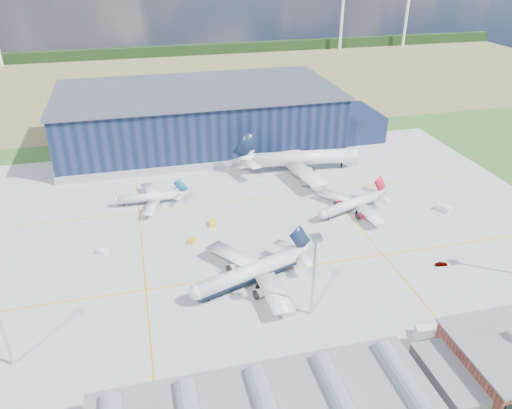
# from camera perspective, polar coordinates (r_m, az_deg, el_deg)

# --- Properties ---
(ground) EXTENTS (600.00, 600.00, 0.00)m
(ground) POSITION_cam_1_polar(r_m,az_deg,el_deg) (150.25, -1.17, -5.79)
(ground) COLOR #315720
(ground) RESTS_ON ground
(apron) EXTENTS (220.00, 160.00, 0.08)m
(apron) POSITION_cam_1_polar(r_m,az_deg,el_deg) (158.46, -1.99, -3.83)
(apron) COLOR #969691
(apron) RESTS_ON ground
(farmland) EXTENTS (600.00, 220.00, 0.01)m
(farmland) POSITION_cam_1_polar(r_m,az_deg,el_deg) (353.04, -9.47, 13.90)
(farmland) COLOR olive
(farmland) RESTS_ON ground
(treeline) EXTENTS (600.00, 8.00, 8.00)m
(treeline) POSITION_cam_1_polar(r_m,az_deg,el_deg) (430.24, -10.61, 16.84)
(treeline) COLOR black
(treeline) RESTS_ON ground
(hangar) EXTENTS (145.00, 62.00, 26.10)m
(hangar) POSITION_cam_1_polar(r_m,az_deg,el_deg) (230.32, -5.90, 9.62)
(hangar) COLOR black
(hangar) RESTS_ON ground
(light_mast_center) EXTENTS (2.60, 2.60, 23.00)m
(light_mast_center) POSITION_cam_1_polar(r_m,az_deg,el_deg) (120.28, 6.69, -6.69)
(light_mast_center) COLOR silver
(light_mast_center) RESTS_ON ground
(airliner_navy) EXTENTS (50.10, 49.57, 12.91)m
(airliner_navy) POSITION_cam_1_polar(r_m,az_deg,el_deg) (134.46, -0.90, -6.98)
(airliner_navy) COLOR silver
(airliner_navy) RESTS_ON ground
(airliner_red) EXTENTS (40.24, 39.83, 10.28)m
(airliner_red) POSITION_cam_1_polar(r_m,az_deg,el_deg) (173.24, 10.79, 0.54)
(airliner_red) COLOR silver
(airliner_red) RESTS_ON ground
(airliner_widebody) EXTENTS (58.18, 57.16, 17.30)m
(airliner_widebody) POSITION_cam_1_polar(r_m,az_deg,el_deg) (202.37, 5.37, 6.13)
(airliner_widebody) COLOR silver
(airliner_widebody) RESTS_ON ground
(airliner_regional) EXTENTS (28.04, 27.47, 8.81)m
(airliner_regional) POSITION_cam_1_polar(r_m,az_deg,el_deg) (180.20, -12.31, 1.24)
(airliner_regional) COLOR silver
(airliner_regional) RESTS_ON ground
(gse_tug_b) EXTENTS (2.87, 3.28, 1.19)m
(gse_tug_b) POSITION_cam_1_polar(r_m,az_deg,el_deg) (157.12, -7.29, -4.12)
(gse_tug_b) COLOR yellow
(gse_tug_b) RESTS_ON ground
(gse_van_a) EXTENTS (6.04, 4.00, 2.43)m
(gse_van_a) POSITION_cam_1_polar(r_m,az_deg,el_deg) (128.78, 19.01, -13.59)
(gse_van_a) COLOR silver
(gse_van_a) RESTS_ON ground
(gse_van_b) EXTENTS (4.10, 5.37, 2.24)m
(gse_van_b) POSITION_cam_1_polar(r_m,az_deg,el_deg) (185.17, 20.66, -0.39)
(gse_van_b) COLOR silver
(gse_van_b) RESTS_ON ground
(gse_tug_c) EXTENTS (2.78, 3.88, 1.56)m
(gse_tug_c) POSITION_cam_1_polar(r_m,az_deg,el_deg) (165.45, -4.96, -2.14)
(gse_tug_c) COLOR yellow
(gse_tug_c) RESTS_ON ground
(gse_cart_b) EXTENTS (4.01, 3.78, 1.45)m
(gse_cart_b) POSITION_cam_1_polar(r_m,az_deg,el_deg) (157.32, -17.13, -5.17)
(gse_cart_b) COLOR silver
(gse_cart_b) RESTS_ON ground
(gse_van_c) EXTENTS (5.03, 2.74, 2.33)m
(gse_van_c) POSITION_cam_1_polar(r_m,az_deg,el_deg) (126.65, 18.56, -14.36)
(gse_van_c) COLOR silver
(gse_van_c) RESTS_ON ground
(car_a) EXTENTS (3.67, 1.81, 1.20)m
(car_a) POSITION_cam_1_polar(r_m,az_deg,el_deg) (154.94, 20.43, -6.38)
(car_a) COLOR #99999E
(car_a) RESTS_ON ground
(car_b) EXTENTS (4.01, 1.47, 1.31)m
(car_b) POSITION_cam_1_polar(r_m,az_deg,el_deg) (111.49, -4.08, -20.07)
(car_b) COLOR #99999E
(car_b) RESTS_ON ground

